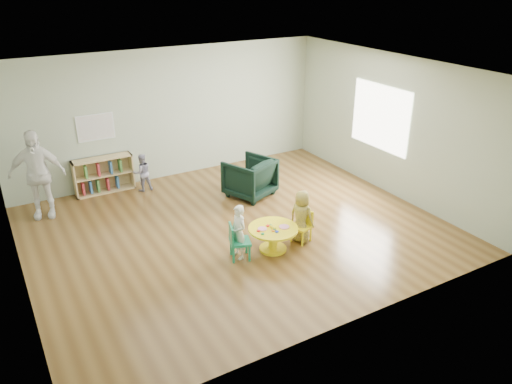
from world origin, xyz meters
TOP-DOWN VIEW (x-y plane):
  - room at (0.01, 0.00)m, footprint 7.10×7.00m
  - activity_table at (0.19, -0.91)m, footprint 0.82×0.82m
  - kid_chair_left at (-0.44, -0.86)m, footprint 0.41×0.41m
  - kid_chair_right at (0.79, -0.90)m, footprint 0.38×0.38m
  - bookshelf at (-1.61, 2.86)m, footprint 1.20×0.30m
  - alphabet_poster at (-1.60, 2.98)m, footprint 0.74×0.01m
  - armchair at (0.92, 1.16)m, footprint 1.11×1.12m
  - child_left at (-0.40, -0.84)m, footprint 0.24×0.35m
  - child_right at (0.77, -0.89)m, footprint 0.44×0.53m
  - toddler at (-0.89, 2.49)m, footprint 0.39×0.31m
  - adult_caretaker at (-2.89, 2.29)m, footprint 1.06×0.67m

SIDE VIEW (x-z plane):
  - activity_table at x=0.19m, z-range 0.06..0.51m
  - kid_chair_right at x=0.79m, z-range 0.02..0.57m
  - kid_chair_left at x=-0.44m, z-range 0.02..0.62m
  - bookshelf at x=-1.61m, z-range -0.01..0.74m
  - armchair at x=0.92m, z-range 0.00..0.79m
  - toddler at x=-0.89m, z-range 0.00..0.80m
  - child_left at x=-0.40m, z-range 0.00..0.91m
  - child_right at x=0.77m, z-range 0.00..0.92m
  - adult_caretaker at x=-2.89m, z-range 0.00..1.68m
  - alphabet_poster at x=-1.60m, z-range 1.08..1.62m
  - room at x=0.01m, z-range 0.49..3.29m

